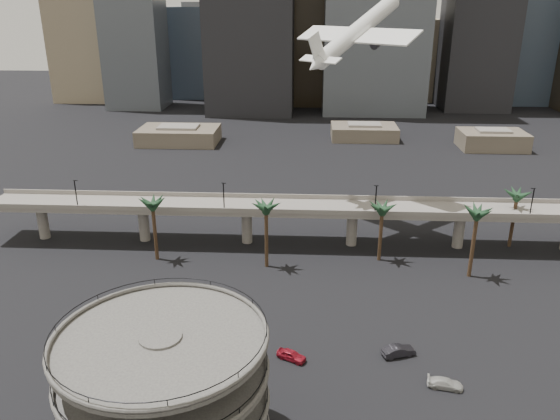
# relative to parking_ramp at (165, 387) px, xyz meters

# --- Properties ---
(parking_ramp) EXTENTS (22.20, 22.20, 17.35)m
(parking_ramp) POSITION_rel_parking_ramp_xyz_m (0.00, 0.00, 0.00)
(parking_ramp) COLOR #484643
(parking_ramp) RESTS_ON ground
(overpass) EXTENTS (130.00, 9.30, 14.70)m
(overpass) POSITION_rel_parking_ramp_xyz_m (13.00, 59.00, -2.50)
(overpass) COLOR gray
(overpass) RESTS_ON ground
(palm_trees) EXTENTS (76.40, 18.40, 14.00)m
(palm_trees) POSITION_rel_parking_ramp_xyz_m (24.58, 51.18, 1.46)
(palm_trees) COLOR #4D3221
(palm_trees) RESTS_ON ground
(low_buildings) EXTENTS (135.00, 27.50, 6.80)m
(low_buildings) POSITION_rel_parking_ramp_xyz_m (19.89, 146.30, -6.97)
(low_buildings) COLOR brown
(low_buildings) RESTS_ON ground
(skyline) EXTENTS (269.00, 86.00, 115.17)m
(skyline) POSITION_rel_parking_ramp_xyz_m (28.11, 221.09, 32.25)
(skyline) COLOR #86755D
(skyline) RESTS_ON ground
(airborne_jet) EXTENTS (24.44, 24.87, 16.36)m
(airborne_jet) POSITION_rel_parking_ramp_xyz_m (24.16, 71.25, 32.33)
(airborne_jet) COLOR white
(airborne_jet) RESTS_ON ground
(car_a) EXTENTS (4.64, 3.51, 1.47)m
(car_a) POSITION_rel_parking_ramp_xyz_m (12.80, 18.88, -9.10)
(car_a) COLOR maroon
(car_a) RESTS_ON ground
(car_b) EXTENTS (5.18, 3.18, 1.61)m
(car_b) POSITION_rel_parking_ramp_xyz_m (28.21, 20.65, -9.03)
(car_b) COLOR black
(car_b) RESTS_ON ground
(car_c) EXTENTS (4.90, 2.67, 1.35)m
(car_c) POSITION_rel_parking_ramp_xyz_m (33.36, 13.91, -9.16)
(car_c) COLOR #B4B3B0
(car_c) RESTS_ON ground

